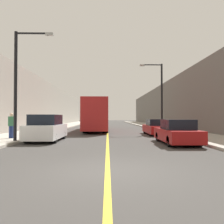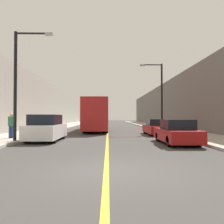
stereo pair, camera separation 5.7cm
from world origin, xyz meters
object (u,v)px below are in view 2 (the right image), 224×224
Objects in this scene: car_right_near at (177,133)px; street_lamp_left at (19,78)px; street_lamp_right at (160,93)px; car_right_mid at (156,128)px; pedestrian at (11,125)px; parked_suv_left at (46,129)px; bus at (97,115)px.

street_lamp_left reaches higher than car_right_near.
car_right_mid is at bearing -109.79° from street_lamp_right.
parked_suv_left is at bearing -10.48° from pedestrian.
parked_suv_left is 0.98× the size of car_right_mid.
street_lamp_left is at bearing 176.57° from car_right_near.
bus is at bearing 61.98° from pedestrian.
pedestrian is at bearing -118.02° from bus.
car_right_near is at bearing -66.77° from bus.
street_lamp_left is 3.69m from pedestrian.
street_lamp_right is 4.06× the size of pedestrian.
car_right_mid is (5.70, -5.98, -1.24)m from bus.
pedestrian is at bearing -158.16° from car_right_mid.
street_lamp_left is 3.90× the size of pedestrian.
bus is 7.77m from street_lamp_right.
parked_suv_left reaches higher than car_right_near.
street_lamp_right is at bearing 39.94° from parked_suv_left.
car_right_near is 2.45× the size of pedestrian.
pedestrian is at bearing -148.09° from street_lamp_right.
car_right_near is at bearing -11.96° from parked_suv_left.
bus reaches higher than parked_suv_left.
car_right_near is 0.63× the size of street_lamp_left.
street_lamp_right reaches higher than car_right_near.
parked_suv_left is 2.67m from pedestrian.
pedestrian reaches higher than parked_suv_left.
parked_suv_left is at bearing -105.14° from bus.
pedestrian is (-5.59, -10.50, -0.82)m from bus.
car_right_near is at bearing -3.43° from street_lamp_left.
pedestrian is (-11.29, -4.52, 0.42)m from car_right_mid.
street_lamp_right is (1.38, 10.03, 3.61)m from car_right_near.
parked_suv_left is 3.79m from street_lamp_left.
bus is 11.43m from parked_suv_left.
car_right_mid is at bearing 31.58° from street_lamp_left.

